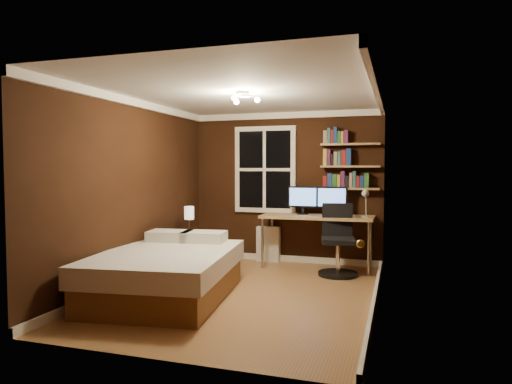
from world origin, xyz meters
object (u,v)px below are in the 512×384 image
(bedside_lamp, at_px, (189,220))
(monitor_left, at_px, (303,200))
(desk, at_px, (317,219))
(monitor_right, at_px, (332,201))
(radiator, at_px, (268,244))
(bed, at_px, (167,272))
(nightstand, at_px, (189,252))
(desk_lamp, at_px, (366,203))
(office_chair, at_px, (338,248))

(bedside_lamp, bearing_deg, monitor_left, 26.67)
(desk, relative_size, monitor_right, 3.60)
(radiator, bearing_deg, monitor_right, -7.98)
(monitor_left, xyz_separation_m, monitor_right, (0.46, 0.00, 0.00))
(bed, relative_size, monitor_right, 4.65)
(bed, distance_m, desk, 2.67)
(nightstand, relative_size, monitor_left, 1.13)
(bed, height_order, desk_lamp, desk_lamp)
(desk, bearing_deg, nightstand, -158.73)
(nightstand, height_order, radiator, radiator)
(monitor_right, bearing_deg, desk, -157.97)
(monitor_left, relative_size, desk_lamp, 1.10)
(radiator, xyz_separation_m, desk, (0.87, -0.24, 0.48))
(bedside_lamp, relative_size, desk_lamp, 0.99)
(nightstand, distance_m, desk_lamp, 2.80)
(desk, xyz_separation_m, office_chair, (0.38, -0.40, -0.37))
(bedside_lamp, relative_size, monitor_right, 0.90)
(monitor_right, bearing_deg, office_chair, -71.53)
(nightstand, bearing_deg, monitor_right, 25.66)
(nightstand, bearing_deg, office_chair, 12.64)
(radiator, bearing_deg, nightstand, -136.05)
(bed, distance_m, monitor_right, 2.93)
(bed, height_order, monitor_right, monitor_right)
(bedside_lamp, relative_size, radiator, 0.74)
(office_chair, bearing_deg, desk, 121.81)
(desk, xyz_separation_m, monitor_left, (-0.25, 0.09, 0.29))
(bed, height_order, desk, desk)
(monitor_right, bearing_deg, radiator, 172.02)
(bed, height_order, monitor_left, monitor_left)
(bed, relative_size, desk, 1.29)
(bed, distance_m, radiator, 2.50)
(nightstand, distance_m, desk, 2.06)
(radiator, distance_m, monitor_right, 1.33)
(nightstand, height_order, monitor_left, monitor_left)
(bedside_lamp, relative_size, office_chair, 0.41)
(nightstand, distance_m, office_chair, 2.27)
(nightstand, relative_size, monitor_right, 1.13)
(bedside_lamp, bearing_deg, monitor_right, 21.35)
(bedside_lamp, xyz_separation_m, desk_lamp, (2.62, 0.60, 0.28))
(desk, distance_m, monitor_right, 0.37)
(desk_lamp, xyz_separation_m, office_chair, (-0.37, -0.27, -0.65))
(office_chair, bearing_deg, monitor_right, 96.77)
(bedside_lamp, xyz_separation_m, monitor_left, (1.62, 0.81, 0.29))
(monitor_left, bearing_deg, nightstand, -153.33)
(bed, bearing_deg, monitor_right, 46.15)
(monitor_left, height_order, office_chair, monitor_left)
(bedside_lamp, xyz_separation_m, monitor_right, (2.08, 0.81, 0.29))
(monitor_right, bearing_deg, monitor_left, 180.00)
(bed, relative_size, monitor_left, 4.65)
(monitor_left, xyz_separation_m, office_chair, (0.62, -0.49, -0.65))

